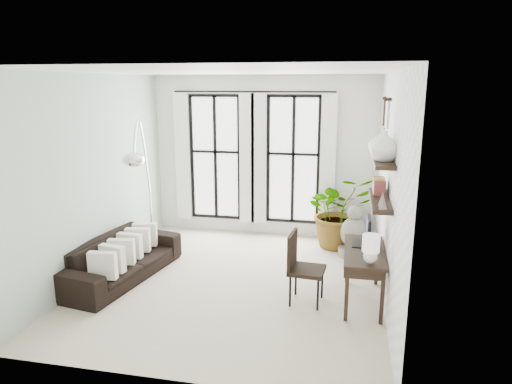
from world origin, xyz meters
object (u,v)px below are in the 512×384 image
(plant, at_px, (339,211))
(desk, at_px, (364,255))
(buddha, at_px, (353,235))
(arc_lamp, at_px, (141,153))
(sofa, at_px, (121,258))
(desk_chair, at_px, (300,263))

(plant, distance_m, desk, 2.33)
(buddha, bearing_deg, plant, 121.87)
(desk, height_order, arc_lamp, arc_lamp)
(arc_lamp, bearing_deg, buddha, 15.76)
(arc_lamp, bearing_deg, sofa, -98.05)
(desk_chair, height_order, arc_lamp, arc_lamp)
(sofa, bearing_deg, desk_chair, -85.15)
(plant, bearing_deg, arc_lamp, -155.77)
(plant, bearing_deg, desk, -79.86)
(buddha, bearing_deg, desk_chair, -110.77)
(plant, bearing_deg, desk_chair, -100.67)
(sofa, xyz_separation_m, buddha, (3.62, 1.72, 0.06))
(plant, xyz_separation_m, desk, (0.41, -2.30, 0.03))
(arc_lamp, relative_size, buddha, 2.67)
(desk_chair, height_order, buddha, desk_chair)
(plant, bearing_deg, sofa, -146.86)
(desk, bearing_deg, plant, 100.14)
(sofa, relative_size, plant, 1.63)
(desk_chair, distance_m, arc_lamp, 3.23)
(arc_lamp, bearing_deg, desk_chair, -19.18)
(desk_chair, relative_size, buddha, 1.10)
(sofa, bearing_deg, buddha, -54.98)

